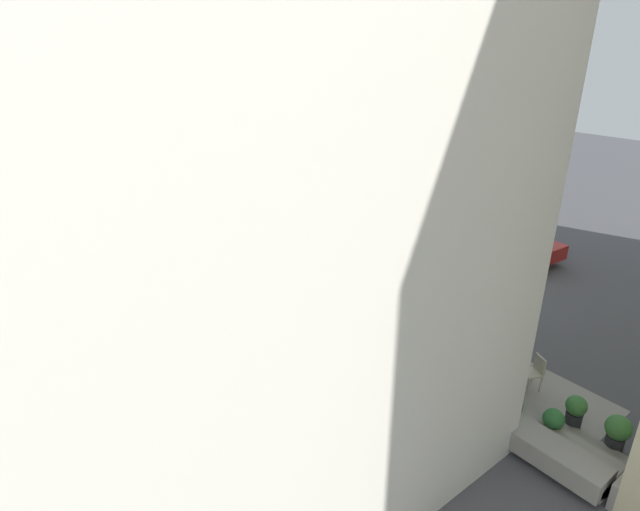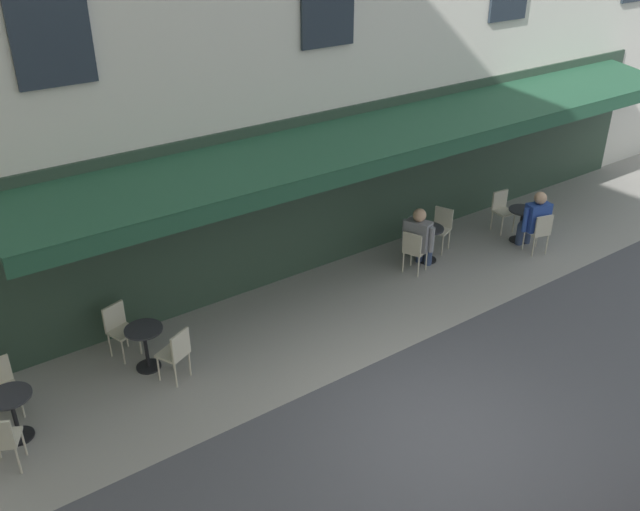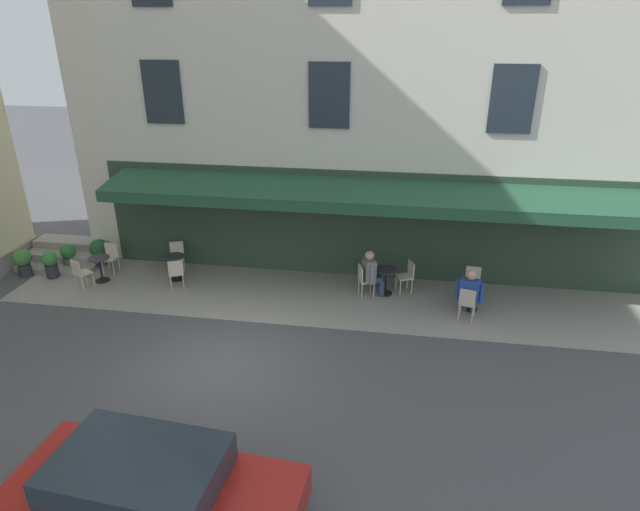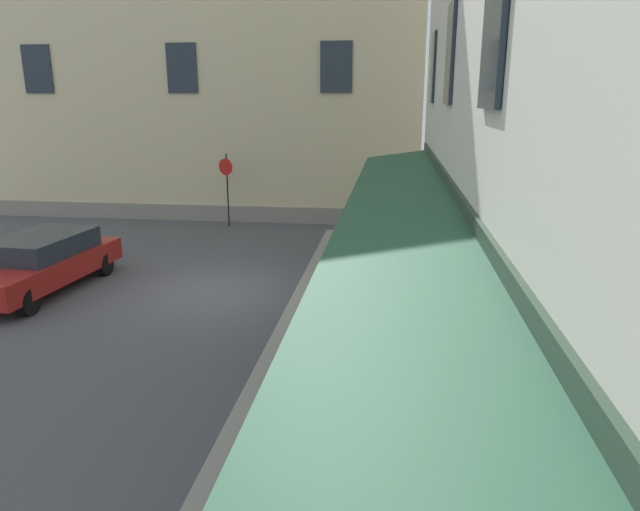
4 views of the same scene
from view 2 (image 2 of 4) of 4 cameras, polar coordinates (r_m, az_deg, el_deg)
The scene contains 16 objects.
ground_plane at distance 10.16m, azimuth 9.74°, elevation -14.42°, with size 70.00×70.00×0.00m, color #4C4C51.
sidewalk_cafe_terrace at distance 14.00m, azimuth 9.58°, elevation -1.34°, with size 20.50×3.20×0.01m, color gray.
cafe_table_near_entrance at distance 10.54m, azimuth -24.13°, elevation -11.61°, with size 0.60×0.60×0.75m.
cafe_chair_cream_kerbside at distance 10.04m, azimuth -24.95°, elevation -13.63°, with size 0.54×0.54×0.91m.
cafe_chair_cream_back_row at distance 11.02m, azimuth -25.01°, elevation -9.56°, with size 0.40×0.40×0.91m.
cafe_table_mid_terrace at distance 15.44m, azimuth 16.37°, elevation 2.82°, with size 0.60×0.60×0.75m.
cafe_chair_cream_near_door at distance 14.97m, azimuth 17.78°, elevation 2.03°, with size 0.49×0.49×0.91m.
cafe_chair_cream_by_window at distance 15.82m, azimuth 14.86°, elevation 3.89°, with size 0.45×0.45×0.91m.
cafe_table_streetside at distance 11.25m, azimuth -14.29°, elevation -6.99°, with size 0.60×0.60×0.75m.
cafe_chair_cream_facing_street at distance 10.85m, azimuth -11.83°, elevation -7.75°, with size 0.53×0.53×0.91m.
cafe_chair_cream_corner_left at distance 11.66m, azimuth -16.34°, elevation -5.61°, with size 0.50×0.50×0.91m.
cafe_table_far_end at distance 14.18m, azimuth 8.97°, elevation 1.35°, with size 0.60×0.60×0.75m.
cafe_chair_cream_under_awning at distance 13.64m, azimuth 7.80°, elevation 0.58°, with size 0.51×0.51×0.91m.
cafe_chair_cream_corner_right at distance 14.68m, azimuth 10.02°, elevation 2.48°, with size 0.52×0.52×0.91m.
seated_patron_in_grey at distance 13.74m, azimuth 8.26°, elevation 1.55°, with size 0.66×0.67×1.35m.
seated_companion_in_blue at distance 15.05m, azimuth 17.38°, elevation 2.94°, with size 0.68×0.64×1.34m.
Camera 2 is at (5.63, 5.01, 6.81)m, focal length 38.57 mm.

